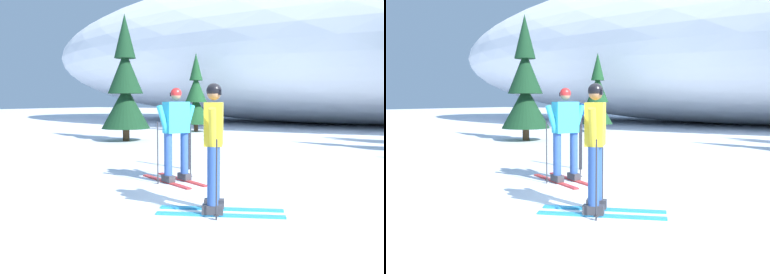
% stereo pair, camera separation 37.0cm
% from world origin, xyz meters
% --- Properties ---
extents(ground_plane, '(120.00, 120.00, 0.00)m').
position_xyz_m(ground_plane, '(0.00, 0.00, 0.00)').
color(ground_plane, white).
extents(skier_yellow_jacket, '(1.75, 1.08, 1.77)m').
position_xyz_m(skier_yellow_jacket, '(0.11, -0.68, 0.92)').
color(skier_yellow_jacket, '#2893CC').
rests_on(skier_yellow_jacket, ground).
extents(skier_cyan_jacket, '(1.63, 1.07, 1.77)m').
position_xyz_m(skier_cyan_jacket, '(-1.48, 0.83, 0.94)').
color(skier_cyan_jacket, red).
rests_on(skier_cyan_jacket, ground).
extents(pine_tree_far_left, '(1.83, 1.83, 4.73)m').
position_xyz_m(pine_tree_far_left, '(-7.30, 6.38, 1.98)').
color(pine_tree_far_left, '#47301E').
rests_on(pine_tree_far_left, ground).
extents(pine_tree_left, '(1.47, 1.47, 3.81)m').
position_xyz_m(pine_tree_left, '(-7.27, 11.65, 1.60)').
color(pine_tree_left, '#47301E').
rests_on(pine_tree_left, ground).
extents(snow_ridge_background, '(46.76, 20.96, 9.81)m').
position_xyz_m(snow_ridge_background, '(-2.37, 22.38, 4.91)').
color(snow_ridge_background, white).
rests_on(snow_ridge_background, ground).
extents(trail_marker_post, '(0.28, 0.07, 1.47)m').
position_xyz_m(trail_marker_post, '(-2.00, 2.15, 0.84)').
color(trail_marker_post, black).
rests_on(trail_marker_post, ground).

